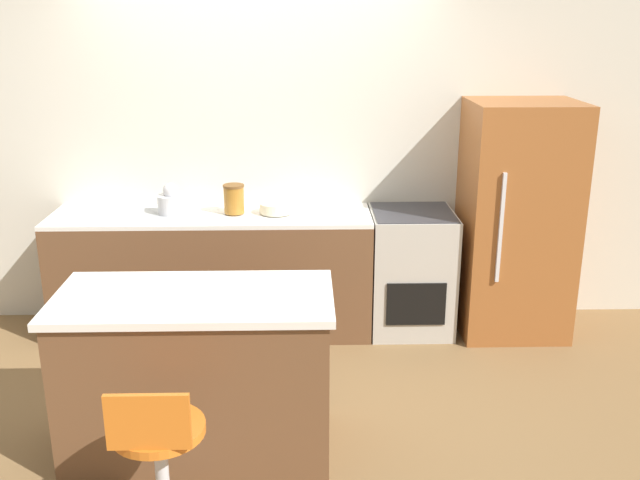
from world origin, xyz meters
The scene contains 10 objects.
ground_plane centered at (0.00, 0.00, 0.00)m, with size 14.00×14.00×0.00m, color brown.
wall_back centered at (0.00, 0.63, 1.30)m, with size 8.00×0.06×2.60m.
back_counter centered at (-0.34, 0.31, 0.44)m, with size 2.25×0.58×0.89m.
kitchen_island centered at (-0.24, -1.19, 0.44)m, with size 1.41×0.69×0.88m.
oven_range centered at (1.09, 0.31, 0.45)m, with size 0.59×0.59×0.89m.
refrigerator centered at (1.83, 0.28, 0.83)m, with size 0.74×0.67×1.67m.
stool_chair centered at (-0.31, -1.89, 0.40)m, with size 0.40×0.40×0.81m.
kettle centered at (-0.61, 0.32, 0.98)m, with size 0.19×0.19×0.22m.
mixing_bowl centered at (0.12, 0.32, 0.93)m, with size 0.23×0.23×0.07m.
canister_jar centered at (-0.17, 0.32, 0.99)m, with size 0.15×0.15×0.20m.
Camera 1 is at (0.32, -4.53, 2.25)m, focal length 40.00 mm.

